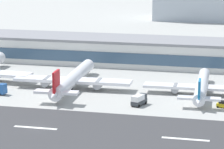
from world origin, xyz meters
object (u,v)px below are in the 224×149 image
terminal_building (153,52)px  service_box_truck_2 (139,100)px  airliner_red_tail_gate_1 (72,80)px  airliner_blue_tail_gate_2 (202,87)px  service_baggage_tug_1 (222,104)px

terminal_building → service_box_truck_2: size_ratio=28.91×
airliner_red_tail_gate_1 → terminal_building: bearing=-26.0°
airliner_blue_tail_gate_2 → service_box_truck_2: airliner_blue_tail_gate_2 is taller
airliner_red_tail_gate_1 → airliner_blue_tail_gate_2: bearing=-89.4°
service_box_truck_2 → service_baggage_tug_1: bearing=-63.6°
terminal_building → service_box_truck_2: bearing=-84.7°
airliner_blue_tail_gate_2 → service_box_truck_2: 23.34m
terminal_building → airliner_red_tail_gate_1: terminal_building is taller
airliner_red_tail_gate_1 → airliner_blue_tail_gate_2: (42.56, 2.03, -0.50)m
terminal_building → airliner_blue_tail_gate_2: bearing=-61.9°
airliner_blue_tail_gate_2 → terminal_building: bearing=26.1°
service_box_truck_2 → airliner_blue_tail_gate_2: bearing=-28.7°
airliner_red_tail_gate_1 → service_box_truck_2: airliner_red_tail_gate_1 is taller
service_baggage_tug_1 → terminal_building: bearing=-50.2°
terminal_building → airliner_blue_tail_gate_2: terminal_building is taller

